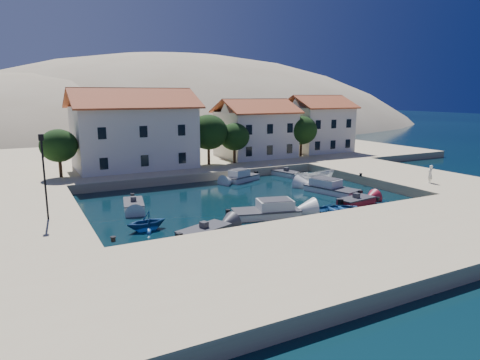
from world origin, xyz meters
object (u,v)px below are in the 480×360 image
Objects in this scene: lamppost at (44,169)px; rowboat_south at (336,213)px; building_left at (134,128)px; building_right at (317,123)px; pedestrian at (430,174)px; cabin_cruiser_south at (266,211)px; building_mid at (256,128)px; boat_east at (314,185)px; cabin_cruiser_east at (332,188)px.

rowboat_south is at bearing -14.39° from lamppost.
building_right is (30.00, 2.00, -0.46)m from building_left.
pedestrian is (35.88, -4.08, -2.82)m from lamppost.
building_mid is at bearing 76.77° from cabin_cruiser_south.
cabin_cruiser_south reaches higher than boat_east.
pedestrian is (6.38, -25.08, -3.29)m from building_mid.
pedestrian is at bearing -131.19° from cabin_cruiser_east.
building_left is at bearing 59.94° from boat_east.
building_mid is 1.69× the size of lamppost.
building_mid is 28.63m from cabin_cruiser_south.
boat_east is 2.55× the size of pedestrian.
boat_east is at bearing -43.97° from building_left.
boat_east is (16.13, -15.56, -5.94)m from building_left.
rowboat_south is 0.70× the size of cabin_cruiser_east.
building_left is 34.50m from pedestrian.
building_mid is at bearing -22.85° from cabin_cruiser_east.
building_left is 18.04m from building_mid.
rowboat_south is (10.75, -25.71, -5.94)m from building_left.
building_right is 1.60× the size of cabin_cruiser_south.
rowboat_south is 11.49m from boat_east.
cabin_cruiser_east is 3.26× the size of pedestrian.
pedestrian is (24.38, -24.08, -4.00)m from building_left.
cabin_cruiser_south is at bearing 82.21° from rowboat_south.
building_right is at bearing -24.41° from boat_east.
pedestrian reaches higher than boat_east.
building_mid is 21.36m from cabin_cruiser_east.
building_left reaches higher than pedestrian.
rowboat_south is 7.56m from cabin_cruiser_east.
cabin_cruiser_east is (26.74, 0.36, -4.28)m from lamppost.
building_right is 2.21× the size of rowboat_south.
pedestrian reaches higher than cabin_cruiser_south.
boat_east is (27.63, 4.44, -4.75)m from lamppost.
building_left is 1.56× the size of building_right.
building_right is at bearing -113.78° from pedestrian.
pedestrian is at bearing -44.65° from building_left.
cabin_cruiser_east is (4.49, 6.07, 0.48)m from rowboat_south.
building_right reaches higher than building_mid.
cabin_cruiser_south is 3.18× the size of pedestrian.
cabin_cruiser_south is (4.76, -23.94, -5.46)m from building_left.
rowboat_south is (22.25, -5.71, -4.75)m from lamppost.
building_right is 1.99× the size of boat_east.
cabin_cruiser_south is at bearing 97.06° from cabin_cruiser_east.
lamppost is 1.31× the size of boat_east.
cabin_cruiser_east is (15.24, -19.64, -5.46)m from building_left.
building_left is at bearing 22.57° from cabin_cruiser_east.
cabin_cruiser_south is 1.25× the size of boat_east.
building_mid is 36.21m from lamppost.
cabin_cruiser_east is at bearing -52.18° from building_left.
rowboat_south is at bearing -124.79° from building_right.
building_right is 5.07× the size of pedestrian.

